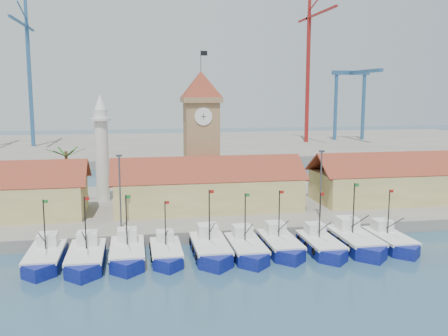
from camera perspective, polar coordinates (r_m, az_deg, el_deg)
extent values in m
plane|color=navy|center=(53.55, 1.28, -11.02)|extent=(400.00, 400.00, 0.00)
cube|color=gray|center=(76.08, -2.36, -4.48)|extent=(140.00, 32.00, 1.50)
cube|color=gray|center=(160.62, -6.62, 2.51)|extent=(240.00, 80.00, 2.00)
cube|color=navy|center=(56.72, -19.73, -9.88)|extent=(3.45, 7.81, 1.78)
cube|color=navy|center=(53.08, -20.42, -11.20)|extent=(3.45, 3.45, 1.78)
cube|color=silver|center=(56.45, -19.78, -9.02)|extent=(3.52, 8.03, 0.35)
cube|color=silver|center=(58.07, -19.50, -7.70)|extent=(2.07, 2.17, 1.38)
cylinder|color=black|center=(56.17, -19.84, -6.18)|extent=(0.14, 0.14, 5.52)
cube|color=#197226|center=(55.55, -19.72, -3.62)|extent=(0.49, 0.02, 0.35)
cube|color=navy|center=(55.32, -15.46, -10.12)|extent=(3.62, 8.19, 1.86)
cube|color=navy|center=(51.48, -15.86, -11.58)|extent=(3.62, 3.62, 1.86)
cube|color=silver|center=(55.04, -15.50, -9.20)|extent=(3.69, 8.42, 0.36)
cube|color=silver|center=(56.75, -15.35, -7.78)|extent=(2.17, 2.28, 1.45)
cylinder|color=black|center=(54.73, -15.57, -6.15)|extent=(0.14, 0.14, 5.79)
cube|color=#A5140F|center=(54.10, -15.41, -3.39)|extent=(0.52, 0.02, 0.36)
cube|color=navy|center=(55.78, -10.98, -9.82)|extent=(3.56, 8.06, 1.83)
cube|color=navy|center=(51.97, -11.02, -11.21)|extent=(3.56, 3.56, 1.83)
cube|color=silver|center=(55.49, -11.00, -8.92)|extent=(3.63, 8.28, 0.36)
cube|color=silver|center=(57.19, -11.01, -7.54)|extent=(2.14, 2.24, 1.42)
cylinder|color=black|center=(55.20, -11.08, -5.94)|extent=(0.14, 0.14, 5.70)
cube|color=#197226|center=(54.60, -10.90, -3.24)|extent=(0.51, 0.02, 0.36)
cube|color=navy|center=(55.65, -6.63, -9.82)|extent=(3.18, 7.20, 1.64)
cube|color=navy|center=(52.25, -6.37, -11.06)|extent=(3.18, 3.18, 1.64)
cube|color=silver|center=(55.40, -6.65, -9.01)|extent=(3.25, 7.40, 0.32)
cube|color=silver|center=(56.90, -6.78, -7.77)|extent=(1.91, 2.00, 1.27)
cylinder|color=black|center=(55.12, -6.72, -6.35)|extent=(0.13, 0.13, 5.09)
cube|color=#A5140F|center=(54.57, -6.53, -3.94)|extent=(0.45, 0.02, 0.32)
cube|color=navy|center=(56.17, -1.59, -9.50)|extent=(3.70, 8.37, 1.90)
cube|color=navy|center=(52.26, -0.88, -10.91)|extent=(3.70, 3.70, 1.90)
cube|color=silver|center=(55.88, -1.59, -8.58)|extent=(3.77, 8.60, 0.37)
cube|color=silver|center=(57.62, -1.92, -7.17)|extent=(2.22, 2.32, 1.48)
cylinder|color=black|center=(55.58, -1.69, -5.50)|extent=(0.15, 0.15, 5.92)
cube|color=#A5140F|center=(55.02, -1.43, -2.72)|extent=(0.53, 0.02, 0.37)
cube|color=navy|center=(56.47, 2.52, -9.44)|extent=(3.48, 7.87, 1.79)
cube|color=navy|center=(52.84, 3.48, -10.74)|extent=(3.48, 3.48, 1.79)
cube|color=silver|center=(56.20, 2.53, -8.58)|extent=(3.55, 8.09, 0.35)
cube|color=silver|center=(57.81, 2.10, -7.26)|extent=(2.09, 2.19, 1.39)
cylinder|color=black|center=(55.91, 2.43, -5.71)|extent=(0.14, 0.14, 5.56)
cube|color=#197226|center=(55.38, 2.70, -3.10)|extent=(0.50, 0.02, 0.35)
cube|color=navy|center=(58.16, 6.40, -8.94)|extent=(3.50, 7.92, 1.80)
cube|color=navy|center=(54.57, 7.61, -10.16)|extent=(3.50, 3.50, 1.80)
cube|color=silver|center=(57.89, 6.42, -8.09)|extent=(3.57, 8.14, 0.35)
cube|color=silver|center=(59.50, 5.88, -6.82)|extent=(2.10, 2.20, 1.40)
cylinder|color=black|center=(57.62, 6.32, -5.29)|extent=(0.14, 0.14, 5.60)
cube|color=#A5140F|center=(57.12, 6.61, -2.74)|extent=(0.50, 0.02, 0.35)
cube|color=navy|center=(58.77, 10.96, -8.88)|extent=(3.39, 7.67, 1.74)
cube|color=navy|center=(55.39, 12.42, -10.02)|extent=(3.39, 3.39, 1.74)
cube|color=silver|center=(58.51, 10.99, -8.07)|extent=(3.46, 7.88, 0.34)
cube|color=silver|center=(60.02, 10.34, -6.85)|extent=(2.03, 2.13, 1.36)
cylinder|color=black|center=(58.24, 10.89, -5.38)|extent=(0.14, 0.14, 5.42)
cube|color=#A5140F|center=(57.77, 11.19, -2.94)|extent=(0.48, 0.02, 0.34)
cube|color=navy|center=(60.76, 14.67, -8.36)|extent=(3.81, 8.62, 1.96)
cube|color=navy|center=(57.07, 16.51, -9.56)|extent=(3.81, 3.81, 1.96)
cube|color=silver|center=(60.48, 14.70, -7.47)|extent=(3.89, 8.86, 0.38)
cube|color=silver|center=(62.14, 13.89, -6.18)|extent=(2.29, 2.40, 1.52)
cylinder|color=black|center=(60.20, 14.60, -4.55)|extent=(0.15, 0.15, 6.10)
cube|color=#197226|center=(59.75, 14.94, -1.89)|extent=(0.54, 0.02, 0.38)
cube|color=navy|center=(62.44, 18.36, -8.12)|extent=(3.39, 7.66, 1.74)
cube|color=navy|center=(59.27, 20.15, -9.11)|extent=(3.39, 3.39, 1.74)
cube|color=silver|center=(62.20, 18.40, -7.35)|extent=(3.45, 7.88, 0.34)
cube|color=silver|center=(63.62, 17.60, -6.23)|extent=(2.03, 2.13, 1.35)
cylinder|color=black|center=(61.94, 18.30, -4.82)|extent=(0.14, 0.14, 5.42)
cube|color=#A5140F|center=(61.54, 18.61, -2.53)|extent=(0.48, 0.02, 0.34)
cube|color=#E3C87C|center=(71.57, -1.93, -2.86)|extent=(26.00, 10.00, 4.50)
cube|color=maroon|center=(68.47, -1.64, -0.20)|extent=(27.04, 5.13, 3.21)
cube|color=maroon|center=(73.37, -2.23, 0.40)|extent=(27.04, 5.13, 3.21)
cube|color=#E3C87C|center=(82.45, 20.67, -1.88)|extent=(30.00, 10.00, 4.50)
cube|color=maroon|center=(79.77, 21.73, 0.45)|extent=(31.20, 5.13, 3.21)
cube|color=maroon|center=(84.01, 19.93, 0.93)|extent=(31.20, 5.13, 3.21)
cube|color=#A17653|center=(76.61, -2.60, 1.88)|extent=(5.00, 5.00, 15.00)
cube|color=#A17653|center=(76.08, -2.64, 7.79)|extent=(5.80, 5.80, 0.80)
pyramid|color=maroon|center=(76.08, -2.66, 9.53)|extent=(5.80, 5.80, 4.00)
cylinder|color=white|center=(73.63, -2.36, 5.90)|extent=(2.60, 0.15, 2.60)
cube|color=black|center=(73.55, -2.35, 5.90)|extent=(0.08, 0.02, 1.00)
cube|color=black|center=(73.55, -2.35, 5.90)|extent=(0.80, 0.02, 0.08)
cylinder|color=#3F3F44|center=(76.22, -2.67, 12.16)|extent=(0.10, 0.10, 3.00)
cube|color=black|center=(76.36, -2.30, 12.98)|extent=(1.00, 0.03, 0.70)
cylinder|color=silver|center=(78.13, -13.77, 1.40)|extent=(2.00, 2.00, 14.00)
cylinder|color=silver|center=(77.65, -13.92, 5.43)|extent=(3.00, 3.00, 0.40)
cone|color=silver|center=(77.56, -13.99, 7.34)|extent=(1.80, 1.80, 2.40)
cylinder|color=brown|center=(77.06, -17.49, -1.11)|extent=(0.44, 0.44, 8.00)
cube|color=#275B1F|center=(76.36, -16.58, 1.73)|extent=(2.80, 0.35, 1.18)
cube|color=#275B1F|center=(77.64, -17.00, 1.82)|extent=(1.71, 2.60, 1.18)
cube|color=#275B1F|center=(77.82, -18.02, 1.79)|extent=(1.71, 2.60, 1.18)
cube|color=#275B1F|center=(76.72, -18.66, 1.66)|extent=(2.80, 0.35, 1.18)
cube|color=#275B1F|center=(75.43, -18.26, 1.57)|extent=(1.71, 2.60, 1.18)
cube|color=#275B1F|center=(75.25, -17.20, 1.60)|extent=(1.71, 2.60, 1.18)
cylinder|color=#3F3F44|center=(62.59, -11.79, -2.61)|extent=(0.20, 0.20, 9.00)
cube|color=#3F3F44|center=(61.89, -11.92, 1.39)|extent=(0.70, 0.25, 0.25)
cylinder|color=#3F3F44|center=(67.07, 11.01, -1.84)|extent=(0.20, 0.20, 9.00)
cube|color=#3F3F44|center=(66.42, 11.12, 1.89)|extent=(0.70, 0.25, 0.25)
cube|color=#2C5987|center=(160.20, -21.29, 8.77)|extent=(1.00, 1.00, 35.97)
cube|color=#2C5987|center=(152.05, -22.34, 15.18)|extent=(0.60, 23.75, 0.60)
cube|color=#2C5987|center=(166.19, -21.28, 14.62)|extent=(0.60, 10.00, 0.60)
cube|color=#2C5987|center=(161.90, -21.72, 16.39)|extent=(0.80, 0.80, 7.00)
cube|color=maroon|center=(164.04, 9.54, 9.97)|extent=(1.00, 1.00, 40.30)
cube|color=maroon|center=(156.65, 10.98, 17.04)|extent=(0.60, 24.21, 0.60)
cube|color=maroon|center=(170.31, 9.12, 16.40)|extent=(0.60, 10.00, 0.60)
cube|color=maroon|center=(166.33, 9.76, 18.14)|extent=(0.80, 0.80, 7.00)
cube|color=#2C5987|center=(173.04, 12.63, 6.78)|extent=(0.90, 0.90, 22.00)
cube|color=#2C5987|center=(177.16, 15.64, 6.71)|extent=(0.90, 0.90, 22.00)
cube|color=#2C5987|center=(175.09, 14.29, 10.51)|extent=(13.00, 1.40, 1.40)
cube|color=#2C5987|center=(166.04, 15.74, 10.57)|extent=(1.40, 22.00, 1.00)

